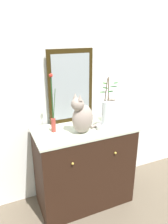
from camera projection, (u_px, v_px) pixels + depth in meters
ground_plane at (84, 199)px, 2.58m from camera, size 6.00×6.00×0.00m
wall_back at (72, 85)px, 2.39m from camera, size 4.40×0.08×2.60m
sideboard at (84, 166)px, 2.41m from camera, size 1.04×0.53×0.92m
mirror_leaning at (71, 87)px, 2.29m from camera, size 0.49×0.03×0.78m
cat_sitting at (82, 117)px, 2.10m from camera, size 0.40×0.23×0.41m
vase_slim_green at (53, 117)px, 2.12m from camera, size 0.06×0.04×0.58m
bowl_porcelain at (105, 127)px, 2.22m from camera, size 0.18×0.18×0.05m
vase_glass_clear at (106, 112)px, 2.16m from camera, size 0.16×0.18×0.50m
jar_lidded_porcelain at (112, 109)px, 2.33m from camera, size 0.12×0.12×0.35m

